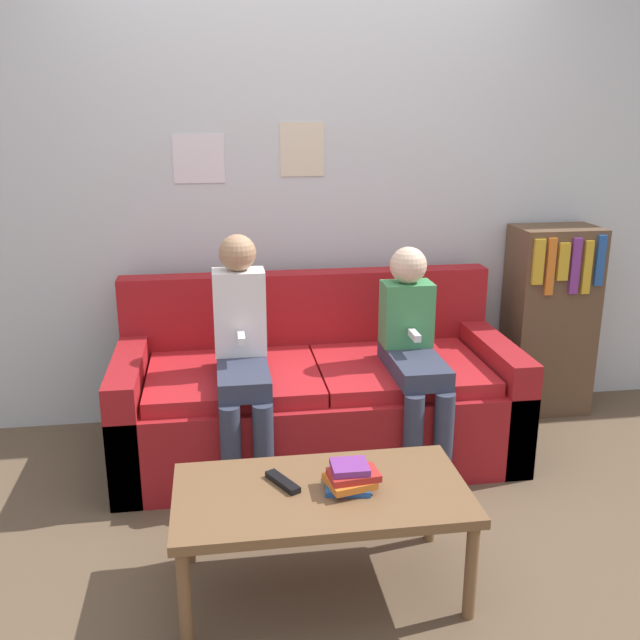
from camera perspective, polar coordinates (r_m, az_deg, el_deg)
name	(u,v)px	position (r m, az deg, el deg)	size (l,w,h in m)	color
ground_plane	(334,505)	(3.25, 1.11, -14.61)	(10.00, 10.00, 0.00)	brown
wall_back	(302,183)	(3.86, -1.49, 10.92)	(8.00, 0.06, 2.60)	silver
couch	(316,397)	(3.61, -0.33, -6.20)	(1.94, 0.86, 0.86)	maroon
coffee_table	(321,501)	(2.59, 0.12, -14.24)	(1.04, 0.54, 0.40)	brown
person_left	(242,349)	(3.27, -6.29, -2.30)	(0.24, 0.58, 1.14)	#33384C
person_right	(413,348)	(3.39, 7.48, -2.22)	(0.24, 0.58, 1.05)	#33384C
tv_remote	(283,482)	(2.60, -3.00, -12.81)	(0.12, 0.17, 0.02)	black
book_stack	(350,478)	(2.56, 2.43, -12.50)	(0.20, 0.18, 0.10)	#23519E
bookshelf	(549,320)	(4.22, 17.88, 0.00)	(0.46, 0.32, 1.06)	brown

